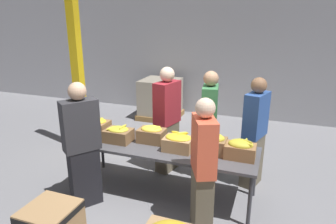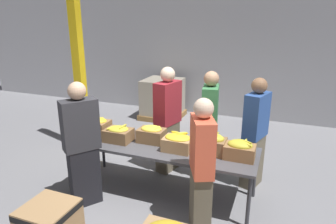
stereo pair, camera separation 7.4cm
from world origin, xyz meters
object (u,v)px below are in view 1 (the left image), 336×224
(volunteer_0, at_px, (209,126))
(pallet_stack_0, at_px, (160,99))
(volunteer_2, at_px, (167,121))
(support_pillar, at_px, (76,48))
(banana_box_3, at_px, (178,142))
(banana_box_5, at_px, (240,149))
(banana_box_2, at_px, (152,134))
(volunteer_4, at_px, (254,134))
(banana_box_1, at_px, (118,134))
(volunteer_3, at_px, (203,169))
(banana_box_0, at_px, (96,126))
(volunteer_1, at_px, (82,147))
(sorting_table, at_px, (163,149))
(banana_box_4, at_px, (212,143))

(volunteer_0, xyz_separation_m, pallet_stack_0, (-1.86, 2.57, -0.37))
(volunteer_2, xyz_separation_m, support_pillar, (-1.84, 0.19, 1.11))
(banana_box_3, relative_size, banana_box_5, 1.00)
(banana_box_2, distance_m, volunteer_2, 0.62)
(support_pillar, distance_m, pallet_stack_0, 2.94)
(volunteer_4, relative_size, support_pillar, 0.43)
(banana_box_1, distance_m, banana_box_3, 0.93)
(banana_box_5, relative_size, volunteer_0, 0.22)
(banana_box_5, bearing_deg, volunteer_3, -119.90)
(banana_box_0, xyz_separation_m, banana_box_3, (1.39, -0.10, -0.02))
(banana_box_1, distance_m, volunteer_2, 0.92)
(volunteer_1, relative_size, volunteer_3, 1.03)
(sorting_table, relative_size, volunteer_2, 1.50)
(volunteer_0, bearing_deg, volunteer_1, -54.85)
(pallet_stack_0, bearing_deg, banana_box_3, -64.59)
(banana_box_3, height_order, volunteer_4, volunteer_4)
(sorting_table, relative_size, banana_box_2, 6.82)
(sorting_table, bearing_deg, volunteer_4, 30.30)
(banana_box_1, height_order, volunteer_2, volunteer_2)
(volunteer_0, bearing_deg, banana_box_3, -26.04)
(banana_box_4, relative_size, pallet_stack_0, 0.39)
(sorting_table, distance_m, volunteer_2, 0.75)
(pallet_stack_0, bearing_deg, volunteer_4, -45.55)
(banana_box_5, relative_size, support_pillar, 0.10)
(sorting_table, bearing_deg, banana_box_5, -0.93)
(volunteer_2, bearing_deg, pallet_stack_0, -141.94)
(volunteer_1, bearing_deg, volunteer_0, -8.98)
(banana_box_4, relative_size, volunteer_4, 0.23)
(banana_box_2, distance_m, banana_box_5, 1.30)
(volunteer_3, bearing_deg, banana_box_4, -20.95)
(banana_box_1, height_order, banana_box_5, banana_box_5)
(sorting_table, xyz_separation_m, support_pillar, (-2.04, 0.89, 1.29))
(banana_box_4, distance_m, volunteer_4, 0.86)
(volunteer_0, height_order, volunteer_1, volunteer_0)
(banana_box_3, relative_size, volunteer_4, 0.23)
(banana_box_5, relative_size, pallet_stack_0, 0.39)
(sorting_table, relative_size, banana_box_4, 6.82)
(banana_box_1, xyz_separation_m, volunteer_2, (0.49, 0.78, 0.01))
(sorting_table, xyz_separation_m, banana_box_1, (-0.69, -0.08, 0.16))
(volunteer_2, height_order, support_pillar, support_pillar)
(sorting_table, distance_m, banana_box_5, 1.10)
(volunteer_2, bearing_deg, volunteer_1, -14.09)
(volunteer_4, bearing_deg, banana_box_5, 8.34)
(banana_box_3, distance_m, volunteer_1, 1.30)
(support_pillar, bearing_deg, banana_box_4, -17.82)
(banana_box_2, relative_size, volunteer_4, 0.23)
(banana_box_0, bearing_deg, banana_box_3, -4.24)
(volunteer_0, xyz_separation_m, volunteer_1, (-1.41, -1.40, -0.00))
(banana_box_5, height_order, volunteer_4, volunteer_4)
(sorting_table, bearing_deg, pallet_stack_0, 112.32)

